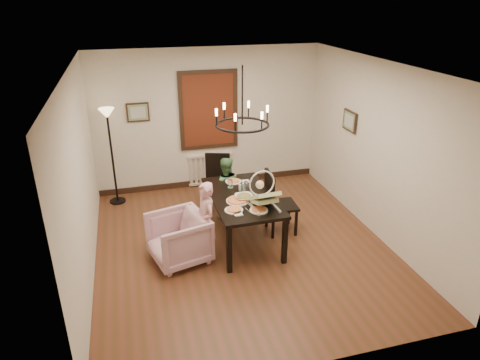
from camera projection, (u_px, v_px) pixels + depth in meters
name	position (u px, v px, depth m)	size (l,w,h in m)	color
room_shell	(236.00, 156.00, 6.60)	(4.51, 5.00, 2.81)	brown
dining_table	(242.00, 201.00, 6.72)	(0.99, 1.72, 0.80)	black
chair_far	(217.00, 183.00, 7.82)	(0.45, 0.45, 1.03)	black
chair_right	(282.00, 202.00, 7.05)	(0.48, 0.48, 1.10)	black
armchair	(179.00, 238.00, 6.33)	(0.80, 0.82, 0.74)	#D2A0B5
elderly_woman	(206.00, 227.00, 6.36)	(0.37, 0.24, 1.02)	#D4969B
seated_man	(225.00, 193.00, 7.52)	(0.46, 0.36, 0.95)	#497B4B
baby_bouncer	(263.00, 195.00, 6.27)	(0.42, 0.59, 0.38)	#C3CF8F
salad_bowl	(244.00, 197.00, 6.55)	(0.33, 0.33, 0.08)	white
pizza_platter	(238.00, 200.00, 6.48)	(0.35, 0.35, 0.04)	tan
drinking_glass	(243.00, 189.00, 6.73)	(0.08, 0.08, 0.15)	silver
window_blinds	(209.00, 110.00, 8.37)	(1.00, 0.03, 1.40)	maroon
radiator	(210.00, 169.00, 8.89)	(0.92, 0.12, 0.62)	silver
picture_back	(138.00, 112.00, 8.03)	(0.42, 0.03, 0.36)	black
picture_right	(350.00, 121.00, 7.50)	(0.42, 0.03, 0.36)	black
floor_lamp	(112.00, 158.00, 7.92)	(0.30, 0.30, 1.80)	black
chandelier	(242.00, 125.00, 6.22)	(0.80, 0.80, 0.04)	black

